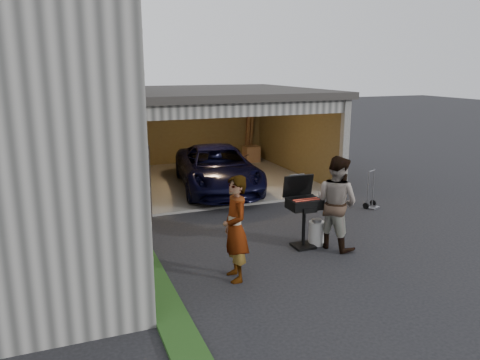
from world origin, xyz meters
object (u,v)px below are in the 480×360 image
object	(u,v)px
woman	(235,229)
plywood_panel	(133,228)
bbq_grill	(303,206)
man	(336,203)
minivan	(217,170)
propane_tank	(316,233)
hand_truck	(371,201)

from	to	relation	value
woman	plywood_panel	world-z (taller)	woman
bbq_grill	plywood_panel	distance (m)	3.39
man	plywood_panel	xyz separation A→B (m)	(-3.83, 1.22, -0.43)
minivan	propane_tank	bearing A→B (deg)	-74.88
man	propane_tank	distance (m)	0.79
minivan	man	size ratio (longest dim) A/B	2.40
woman	man	xyz separation A→B (m)	(2.39, 0.62, 0.03)
minivan	hand_truck	size ratio (longest dim) A/B	4.53
minivan	hand_truck	world-z (taller)	minivan
woman	bbq_grill	world-z (taller)	woman
hand_truck	woman	bearing A→B (deg)	-176.22
propane_tank	hand_truck	world-z (taller)	hand_truck
woman	plywood_panel	bearing A→B (deg)	-138.80
propane_tank	plywood_panel	world-z (taller)	plywood_panel
woman	propane_tank	xyz separation A→B (m)	(2.13, 0.89, -0.67)
man	plywood_panel	distance (m)	4.04
plywood_panel	propane_tank	bearing A→B (deg)	-14.92
bbq_grill	propane_tank	bearing A→B (deg)	-0.66
propane_tank	plywood_panel	size ratio (longest dim) A/B	0.47
woman	bbq_grill	distance (m)	2.01
hand_truck	bbq_grill	bearing A→B (deg)	-174.94
propane_tank	hand_truck	size ratio (longest dim) A/B	0.49
bbq_grill	hand_truck	xyz separation A→B (m)	(2.97, 1.71, -0.67)
woman	propane_tank	size ratio (longest dim) A/B	3.73
woman	propane_tank	bearing A→B (deg)	115.97
man	plywood_panel	size ratio (longest dim) A/B	1.81
bbq_grill	man	bearing A→B (deg)	-24.73
propane_tank	minivan	bearing A→B (deg)	96.43
bbq_grill	hand_truck	size ratio (longest dim) A/B	1.45
minivan	woman	distance (m)	5.87
minivan	woman	bearing A→B (deg)	-97.07
woman	bbq_grill	xyz separation A→B (m)	(1.80, 0.90, -0.06)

